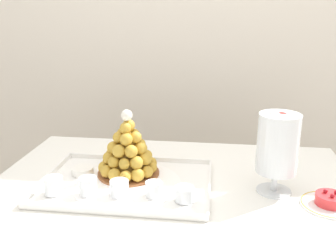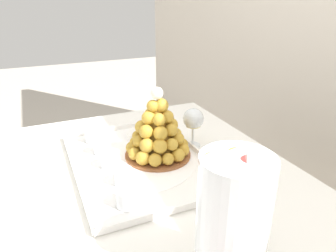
{
  "view_description": "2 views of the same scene",
  "coord_description": "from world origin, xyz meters",
  "views": [
    {
      "loc": [
        0.13,
        -1.2,
        1.39
      ],
      "look_at": [
        -0.03,
        0.04,
        1.0
      ],
      "focal_mm": 39.88,
      "sensor_mm": 36.0,
      "label": 1
    },
    {
      "loc": [
        0.72,
        -0.31,
        1.33
      ],
      "look_at": [
        -0.03,
        0.03,
        0.98
      ],
      "focal_mm": 33.19,
      "sensor_mm": 36.0,
      "label": 2
    }
  ],
  "objects": [
    {
      "name": "wine_glass",
      "position": [
        -0.21,
        0.2,
        0.9
      ],
      "size": [
        0.08,
        0.08,
        0.15
      ],
      "color": "silver",
      "rests_on": "buffet_table"
    },
    {
      "name": "dessert_cup_mid_left",
      "position": [
        -0.27,
        -0.12,
        0.83
      ],
      "size": [
        0.06,
        0.06,
        0.06
      ],
      "color": "silver",
      "rests_on": "serving_tray"
    },
    {
      "name": "croquembouche",
      "position": [
        -0.17,
        0.05,
        0.9
      ],
      "size": [
        0.23,
        0.23,
        0.25
      ],
      "color": "brown",
      "rests_on": "serving_tray"
    },
    {
      "name": "buffet_table",
      "position": [
        0.0,
        0.0,
        0.68
      ],
      "size": [
        1.32,
        0.91,
        0.8
      ],
      "color": "brown",
      "rests_on": "ground_plane"
    },
    {
      "name": "dessert_cup_left",
      "position": [
        -0.39,
        -0.13,
        0.83
      ],
      "size": [
        0.06,
        0.06,
        0.06
      ],
      "color": "silver",
      "rests_on": "serving_tray"
    },
    {
      "name": "dessert_cup_centre",
      "position": [
        -0.17,
        -0.12,
        0.83
      ],
      "size": [
        0.06,
        0.06,
        0.05
      ],
      "color": "silver",
      "rests_on": "serving_tray"
    },
    {
      "name": "serving_tray",
      "position": [
        -0.16,
        -0.03,
        0.8
      ],
      "size": [
        0.59,
        0.43,
        0.02
      ],
      "color": "white",
      "rests_on": "buffet_table"
    },
    {
      "name": "dessert_cup_right",
      "position": [
        0.05,
        -0.13,
        0.83
      ],
      "size": [
        0.06,
        0.06,
        0.05
      ],
      "color": "silver",
      "rests_on": "serving_tray"
    },
    {
      "name": "creme_brulee_ramekin",
      "position": [
        -0.35,
        0.03,
        0.82
      ],
      "size": [
        0.08,
        0.08,
        0.02
      ],
      "color": "white",
      "rests_on": "serving_tray"
    },
    {
      "name": "macaron_goblet",
      "position": [
        0.34,
        -0.01,
        0.97
      ],
      "size": [
        0.14,
        0.14,
        0.29
      ],
      "color": "white",
      "rests_on": "buffet_table"
    },
    {
      "name": "dessert_cup_mid_right",
      "position": [
        -0.05,
        -0.11,
        0.83
      ],
      "size": [
        0.06,
        0.06,
        0.05
      ],
      "color": "silver",
      "rests_on": "serving_tray"
    }
  ]
}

